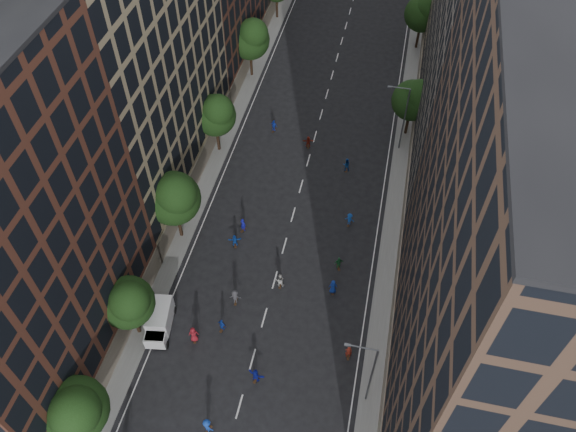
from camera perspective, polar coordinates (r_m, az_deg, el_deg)
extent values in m
plane|color=black|center=(68.62, 2.00, 5.39)|extent=(240.00, 240.00, 0.00)
cube|color=slate|center=(76.36, -5.92, 10.56)|extent=(4.00, 105.00, 0.15)
cube|color=slate|center=(73.74, 12.41, 7.89)|extent=(4.00, 105.00, 0.15)
cube|color=#938260|center=(59.93, -17.46, 16.38)|extent=(14.00, 26.00, 34.00)
cube|color=#4B3528|center=(39.45, 23.42, -4.93)|extent=(14.00, 30.00, 36.00)
cube|color=#635B52|center=(62.19, 21.38, 15.97)|extent=(14.00, 28.00, 33.00)
cylinder|color=black|center=(51.15, -19.67, -19.54)|extent=(0.36, 0.36, 3.96)
sphere|color=black|center=(47.97, -20.83, -17.92)|extent=(5.20, 5.20, 5.20)
sphere|color=black|center=(46.44, -20.84, -18.07)|extent=(3.90, 3.90, 3.90)
cylinder|color=black|center=(54.63, -15.21, -10.33)|extent=(0.36, 0.36, 3.70)
sphere|color=black|center=(51.85, -15.96, -8.43)|extent=(4.80, 4.80, 4.80)
sphere|color=black|center=(50.44, -15.83, -8.29)|extent=(3.60, 3.60, 3.60)
cylinder|color=black|center=(60.43, -11.01, -0.69)|extent=(0.36, 0.36, 4.22)
sphere|color=black|center=(57.60, -11.57, 1.76)|extent=(5.60, 5.60, 5.60)
sphere|color=black|center=(56.01, -11.31, 2.21)|extent=(4.20, 4.20, 4.20)
cylinder|color=black|center=(69.56, -7.14, 7.87)|extent=(0.36, 0.36, 3.87)
sphere|color=black|center=(67.30, -7.43, 10.11)|extent=(5.00, 5.00, 5.00)
sphere|color=black|center=(65.98, -7.14, 10.62)|extent=(3.75, 3.75, 3.75)
cylinder|color=black|center=(81.53, -3.76, 15.24)|extent=(0.36, 0.36, 4.05)
sphere|color=black|center=(79.54, -3.90, 17.43)|extent=(5.40, 5.40, 5.40)
sphere|color=black|center=(78.23, -3.55, 18.02)|extent=(4.05, 4.05, 4.05)
cylinder|color=black|center=(94.81, -1.13, 20.49)|extent=(0.36, 0.36, 3.78)
cylinder|color=black|center=(72.95, 12.05, 9.30)|extent=(0.36, 0.36, 3.74)
sphere|color=black|center=(70.87, 12.49, 11.40)|extent=(5.00, 5.00, 5.00)
sphere|color=black|center=(69.75, 13.15, 11.87)|extent=(3.75, 3.75, 3.75)
cylinder|color=black|center=(89.35, 13.07, 17.37)|extent=(0.36, 0.36, 3.96)
sphere|color=black|center=(87.57, 13.50, 19.35)|extent=(5.20, 5.20, 5.20)
sphere|color=black|center=(86.52, 14.09, 19.85)|extent=(3.90, 3.90, 3.90)
cylinder|color=#595B60|center=(47.87, 8.46, -15.84)|extent=(0.18, 0.18, 9.00)
cylinder|color=#595B60|center=(43.82, 7.54, -13.10)|extent=(2.40, 0.12, 0.12)
cube|color=#595B60|center=(43.84, 6.08, -12.90)|extent=(0.50, 0.22, 0.15)
cylinder|color=#595B60|center=(68.94, 11.71, 9.50)|extent=(0.18, 0.18, 9.00)
cylinder|color=#595B60|center=(66.19, 11.28, 12.66)|extent=(2.40, 0.12, 0.12)
cube|color=#595B60|center=(66.21, 10.31, 12.78)|extent=(0.50, 0.22, 0.15)
cube|color=white|center=(54.95, -12.87, -9.89)|extent=(2.54, 3.73, 2.11)
cube|color=white|center=(54.29, -13.25, -12.00)|extent=(2.14, 1.82, 1.34)
cube|color=black|center=(53.76, -13.37, -11.67)|extent=(1.90, 1.51, 0.10)
cylinder|color=black|center=(54.96, -14.18, -12.49)|extent=(0.35, 0.76, 0.73)
cylinder|color=black|center=(54.49, -12.20, -12.68)|extent=(0.35, 0.76, 0.73)
cylinder|color=black|center=(56.70, -13.37, -9.18)|extent=(0.35, 0.76, 0.73)
cylinder|color=black|center=(56.25, -11.46, -9.34)|extent=(0.35, 0.76, 0.73)
imported|color=#153EAD|center=(50.15, -8.19, -20.38)|extent=(1.31, 1.06, 1.77)
imported|color=navy|center=(54.18, -6.72, -10.96)|extent=(1.00, 0.68, 1.57)
imported|color=navy|center=(51.53, -3.30, -15.88)|extent=(1.64, 0.90, 1.69)
imported|color=maroon|center=(53.85, -9.56, -11.80)|extent=(1.09, 0.87, 1.94)
imported|color=maroon|center=(52.70, 6.17, -13.56)|extent=(0.71, 0.53, 1.76)
imported|color=beige|center=(56.39, -0.83, -6.57)|extent=(0.93, 0.77, 1.76)
imported|color=#3B3A3F|center=(55.53, -5.39, -8.20)|extent=(1.24, 0.81, 1.80)
imported|color=#1F6834|center=(57.95, 5.18, -4.79)|extent=(1.02, 0.72, 1.60)
imported|color=#1545AC|center=(59.79, -5.42, -2.53)|extent=(1.46, 0.86, 1.50)
imported|color=navy|center=(56.12, 4.59, -7.18)|extent=(0.98, 0.74, 1.79)
imported|color=#121493|center=(60.92, -4.60, -0.91)|extent=(0.77, 0.64, 1.79)
imported|color=#124396|center=(67.44, 5.96, 5.19)|extent=(0.96, 0.80, 1.78)
imported|color=#13419D|center=(61.69, 6.27, -0.36)|extent=(1.14, 0.79, 1.62)
imported|color=#1735BB|center=(72.50, -1.44, 9.13)|extent=(1.02, 0.68, 1.61)
imported|color=maroon|center=(70.30, 2.07, 7.52)|extent=(1.47, 0.79, 1.51)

